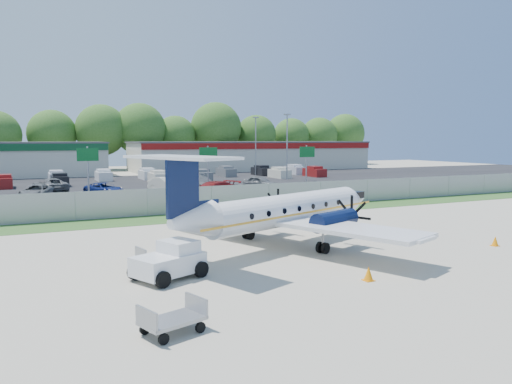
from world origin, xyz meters
name	(u,v)px	position (x,y,z in m)	size (l,w,h in m)	color
ground	(305,246)	(0.00, 0.00, 0.00)	(170.00, 170.00, 0.00)	#B5AD99
grass_verge	(221,215)	(0.00, 12.00, 0.01)	(170.00, 4.00, 0.02)	#2D561E
access_road	(192,204)	(0.00, 19.00, 0.01)	(170.00, 8.00, 0.02)	black
parking_lot	(139,185)	(0.00, 40.00, 0.01)	(170.00, 32.00, 0.02)	black
perimeter_fence	(212,199)	(0.00, 14.00, 1.00)	(120.00, 0.06, 1.99)	gray
building_east	(252,156)	(26.00, 61.98, 2.63)	(44.40, 12.40, 5.24)	beige
sign_left	(88,163)	(-8.00, 22.91, 3.61)	(1.80, 0.26, 5.00)	gray
sign_mid	(208,160)	(3.00, 22.91, 3.61)	(1.80, 0.26, 5.00)	gray
sign_right	(307,158)	(14.00, 22.91, 3.61)	(1.80, 0.26, 5.00)	gray
light_pole_ne	(287,142)	(20.00, 38.00, 5.23)	(0.90, 0.35, 9.09)	gray
light_pole_se	(256,142)	(20.00, 48.00, 5.23)	(0.90, 0.35, 9.09)	gray
tree_line	(99,170)	(0.00, 74.00, 0.00)	(112.00, 6.00, 14.00)	#305D1B
aircraft	(284,210)	(-0.92, 0.61, 1.89)	(15.87, 15.43, 4.90)	white
pushback_tug	(171,261)	(-8.04, -2.84, 0.71)	(3.21, 2.86, 1.48)	white
baggage_cart_near	(173,319)	(-9.62, -8.56, 0.44)	(2.03, 1.56, 0.94)	gray
baggage_cart_far	(160,257)	(-8.01, -0.93, 0.45)	(2.01, 1.42, 0.96)	gray
cone_nose	(495,241)	(9.08, -4.25, 0.25)	(0.37, 0.37, 0.53)	orange
cone_port_wing	(368,274)	(-1.07, -6.62, 0.27)	(0.41, 0.41, 0.58)	orange
cone_starboard_wing	(313,224)	(3.30, 4.47, 0.25)	(0.37, 0.37, 0.52)	orange
road_car_mid	(212,200)	(2.63, 20.98, 0.00)	(2.40, 5.91, 1.72)	maroon
road_car_east	(484,190)	(33.77, 17.07, 0.00)	(1.83, 4.55, 1.55)	maroon
parked_car_a	(36,199)	(-12.07, 28.72, 0.00)	(2.31, 5.01, 1.39)	#595B5E
parked_car_b	(104,196)	(-5.76, 29.26, 0.00)	(2.16, 4.68, 1.30)	navy
parked_car_c	(167,193)	(0.58, 28.82, 0.00)	(1.75, 5.01, 1.65)	beige
parked_car_d	(200,191)	(4.38, 29.32, 0.00)	(2.31, 5.69, 1.65)	#595B5E
parked_car_e	(260,189)	(11.34, 28.62, 0.00)	(1.73, 4.29, 1.46)	#595B5E
parked_car_f	(50,192)	(-10.48, 34.97, 0.00)	(2.51, 5.44, 1.51)	#595B5E
parked_car_g	(184,186)	(4.60, 35.75, 0.00)	(2.32, 5.72, 1.66)	silver
far_parking_rows	(130,182)	(0.00, 45.00, 0.00)	(56.00, 10.00, 1.60)	gray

